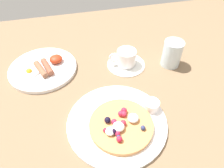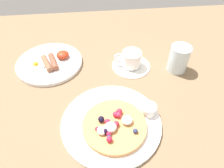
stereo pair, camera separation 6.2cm
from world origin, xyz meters
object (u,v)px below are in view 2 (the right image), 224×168
at_px(pancake_plate, 111,123).
at_px(breakfast_plate, 50,63).
at_px(syrup_ramekin, 148,109).
at_px(coffee_cup, 131,58).
at_px(water_glass, 179,59).
at_px(coffee_saucer, 131,65).

distance_m(pancake_plate, breakfast_plate, 0.36).
xyz_separation_m(pancake_plate, syrup_ramekin, (0.11, 0.02, 0.02)).
distance_m(coffee_cup, water_glass, 0.17).
xyz_separation_m(pancake_plate, coffee_cup, (0.10, 0.25, 0.03)).
xyz_separation_m(coffee_saucer, water_glass, (0.17, -0.03, 0.05)).
bearing_deg(coffee_saucer, pancake_plate, -112.19).
height_order(syrup_ramekin, coffee_cup, coffee_cup).
relative_size(syrup_ramekin, coffee_saucer, 0.32).
xyz_separation_m(pancake_plate, water_glass, (0.27, 0.22, 0.04)).
distance_m(pancake_plate, coffee_saucer, 0.27).
distance_m(syrup_ramekin, coffee_saucer, 0.23).
distance_m(syrup_ramekin, water_glass, 0.25).
bearing_deg(breakfast_plate, syrup_ramekin, -40.66).
height_order(breakfast_plate, coffee_cup, coffee_cup).
xyz_separation_m(coffee_cup, water_glass, (0.17, -0.04, 0.01)).
height_order(syrup_ramekin, water_glass, water_glass).
bearing_deg(pancake_plate, water_glass, 38.92).
relative_size(pancake_plate, syrup_ramekin, 6.22).
bearing_deg(breakfast_plate, water_glass, -9.50).
bearing_deg(coffee_cup, water_glass, -11.87).
height_order(coffee_saucer, water_glass, water_glass).
distance_m(syrup_ramekin, coffee_cup, 0.23).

